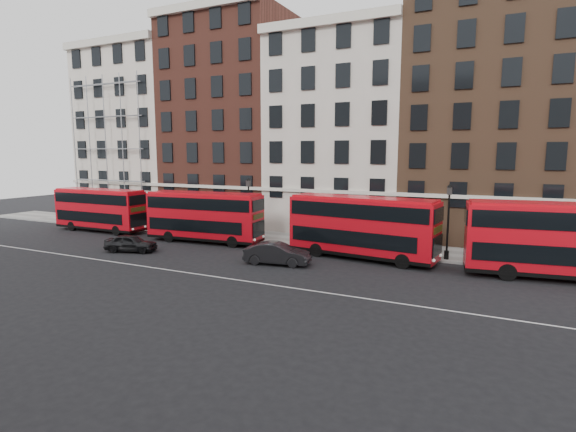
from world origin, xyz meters
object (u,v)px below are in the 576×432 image
at_px(bus_a, 100,209).
at_px(car_rear, 131,243).
at_px(bus_b, 204,216).
at_px(bus_c, 361,226).
at_px(car_front, 277,254).
at_px(bus_d, 564,239).

relative_size(bus_a, car_rear, 2.48).
height_order(bus_a, car_rear, bus_a).
relative_size(bus_b, bus_c, 0.95).
relative_size(bus_a, bus_b, 0.95).
height_order(bus_a, car_front, bus_a).
height_order(bus_b, bus_c, bus_c).
height_order(bus_b, car_front, bus_b).
xyz_separation_m(bus_b, car_rear, (-2.89, -5.50, -1.61)).
bearing_deg(bus_b, bus_a, 175.67).
distance_m(bus_d, car_front, 17.69).
bearing_deg(car_front, bus_d, -86.29).
relative_size(bus_c, car_rear, 2.76).
distance_m(bus_c, car_rear, 17.63).
distance_m(bus_a, car_rear, 11.08).
height_order(bus_a, bus_d, bus_d).
xyz_separation_m(bus_b, car_front, (9.08, -4.05, -1.54)).
bearing_deg(bus_b, car_front, -28.37).
relative_size(bus_b, bus_d, 0.91).
bearing_deg(bus_d, bus_a, 172.31).
xyz_separation_m(bus_b, bus_d, (26.21, -0.00, 0.21)).
height_order(car_rear, car_front, car_front).
height_order(bus_d, car_rear, bus_d).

